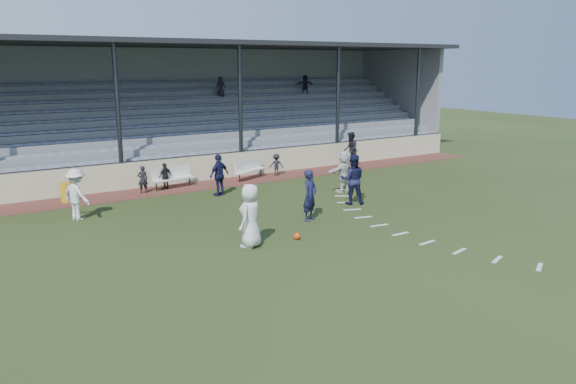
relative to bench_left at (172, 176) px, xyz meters
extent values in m
plane|color=#273515|center=(1.03, -10.71, -0.58)|extent=(90.00, 90.00, 0.00)
cube|color=#532721|center=(1.03, -0.21, -0.57)|extent=(34.00, 2.00, 0.02)
cube|color=beige|center=(1.03, 0.84, 0.02)|extent=(34.00, 0.18, 1.20)
cube|color=silver|center=(0.00, -0.12, -0.13)|extent=(2.04, 0.71, 0.06)
cube|color=silver|center=(0.00, 0.10, 0.12)|extent=(1.98, 0.38, 0.54)
cylinder|color=#2C2F33|center=(-0.84, -0.26, -0.36)|extent=(0.06, 0.06, 0.40)
cylinder|color=#2C2F33|center=(0.84, 0.01, -0.36)|extent=(0.06, 0.06, 0.40)
cube|color=silver|center=(3.92, -0.20, -0.13)|extent=(1.99, 1.18, 0.06)
cube|color=silver|center=(3.92, 0.02, 0.12)|extent=(1.85, 0.87, 0.54)
cylinder|color=#2C2F33|center=(3.14, -0.55, -0.36)|extent=(0.06, 0.06, 0.40)
cylinder|color=#2C2F33|center=(4.69, 0.14, -0.36)|extent=(0.06, 0.06, 0.40)
cylinder|color=#C09216|center=(-4.58, -0.17, -0.17)|extent=(0.49, 0.49, 0.79)
sphere|color=#E2410D|center=(0.64, -9.36, -0.47)|extent=(0.22, 0.22, 0.22)
imported|color=silver|center=(-0.95, -9.19, 0.41)|extent=(1.15, 1.07, 1.98)
imported|color=#141638|center=(2.27, -7.71, 0.34)|extent=(0.80, 0.69, 1.85)
imported|color=#141638|center=(5.09, -6.61, 0.42)|extent=(1.24, 1.17, 2.02)
imported|color=silver|center=(-4.79, -3.16, 0.35)|extent=(1.15, 1.39, 1.88)
imported|color=#141638|center=(1.20, -2.45, 0.31)|extent=(1.13, 0.77, 1.79)
imported|color=silver|center=(6.13, -4.67, 0.33)|extent=(1.77, 1.02, 1.82)
imported|color=black|center=(10.13, -0.15, 0.39)|extent=(1.13, 1.17, 1.90)
imported|color=black|center=(-1.45, -0.32, 0.04)|extent=(0.46, 0.32, 1.20)
imported|color=black|center=(-0.36, -0.13, 0.03)|extent=(0.76, 0.55, 1.20)
imported|color=black|center=(5.48, -0.05, -0.02)|extent=(0.81, 0.66, 1.10)
cube|color=gray|center=(1.03, 1.39, 0.02)|extent=(34.00, 0.80, 1.20)
cube|color=gray|center=(1.03, 1.49, 0.67)|extent=(33.00, 0.28, 0.10)
cube|color=gray|center=(1.03, 2.19, 0.22)|extent=(34.00, 0.80, 1.60)
cube|color=gray|center=(1.03, 2.29, 1.07)|extent=(33.00, 0.28, 0.10)
cube|color=gray|center=(1.03, 2.99, 0.42)|extent=(34.00, 0.80, 2.00)
cube|color=gray|center=(1.03, 3.09, 1.47)|extent=(33.00, 0.28, 0.10)
cube|color=gray|center=(1.03, 3.79, 0.62)|extent=(34.00, 0.80, 2.40)
cube|color=gray|center=(1.03, 3.89, 1.87)|extent=(33.00, 0.28, 0.10)
cube|color=gray|center=(1.03, 4.59, 0.82)|extent=(34.00, 0.80, 2.80)
cube|color=gray|center=(1.03, 4.69, 2.27)|extent=(33.00, 0.28, 0.10)
cube|color=gray|center=(1.03, 5.39, 1.02)|extent=(34.00, 0.80, 3.20)
cube|color=gray|center=(1.03, 5.49, 2.67)|extent=(33.00, 0.28, 0.10)
cube|color=gray|center=(1.03, 6.19, 1.22)|extent=(34.00, 0.80, 3.60)
cube|color=gray|center=(1.03, 6.29, 3.07)|extent=(33.00, 0.28, 0.10)
cube|color=gray|center=(1.03, 6.99, 1.42)|extent=(34.00, 0.80, 4.00)
cube|color=gray|center=(1.03, 7.09, 3.47)|extent=(33.00, 0.28, 0.10)
cube|color=gray|center=(1.03, 7.79, 1.62)|extent=(34.00, 0.80, 4.40)
cube|color=gray|center=(1.03, 7.89, 3.87)|extent=(33.00, 0.28, 0.10)
cube|color=gray|center=(1.03, 8.39, 2.62)|extent=(34.00, 0.40, 6.40)
cube|color=gray|center=(17.88, 4.79, 2.62)|extent=(0.30, 7.80, 6.40)
cube|color=black|center=(1.03, 4.49, 5.92)|extent=(34.60, 9.00, 0.22)
cylinder|color=#2C2F33|center=(-1.97, 0.94, 2.67)|extent=(0.20, 0.20, 6.50)
cylinder|color=#2C2F33|center=(4.03, 0.94, 2.67)|extent=(0.20, 0.20, 6.50)
cylinder|color=#2C2F33|center=(10.03, 0.94, 2.67)|extent=(0.20, 0.20, 6.50)
cylinder|color=#2C2F33|center=(16.03, 0.94, 2.67)|extent=(0.20, 0.20, 6.50)
cylinder|color=#2C2F33|center=(1.03, 0.84, 0.67)|extent=(34.00, 0.05, 0.05)
imported|color=black|center=(5.52, 6.23, 3.60)|extent=(0.66, 0.52, 1.18)
imported|color=black|center=(11.43, 6.23, 3.62)|extent=(1.18, 0.74, 1.21)
cube|color=silver|center=(7.15, -3.70, -0.58)|extent=(0.54, 0.61, 0.01)
cube|color=silver|center=(6.32, -4.48, -0.58)|extent=(0.59, 0.56, 0.01)
cube|color=silver|center=(5.60, -5.36, -0.58)|extent=(0.64, 0.51, 0.01)
cube|color=silver|center=(4.99, -6.33, -0.58)|extent=(0.67, 0.44, 0.01)
cube|color=silver|center=(4.51, -7.36, -0.58)|extent=(0.70, 0.37, 0.01)
cube|color=silver|center=(4.16, -8.45, -0.58)|extent=(0.71, 0.29, 0.01)
cube|color=silver|center=(3.95, -9.57, -0.58)|extent=(0.71, 0.21, 0.01)
cube|color=silver|center=(3.88, -10.71, -0.58)|extent=(0.70, 0.12, 0.01)
cube|color=silver|center=(3.95, -11.84, -0.58)|extent=(0.71, 0.21, 0.01)
cube|color=silver|center=(4.16, -12.96, -0.58)|extent=(0.71, 0.29, 0.01)
cube|color=silver|center=(4.51, -14.05, -0.58)|extent=(0.70, 0.37, 0.01)
cube|color=silver|center=(4.99, -15.08, -0.58)|extent=(0.67, 0.44, 0.01)
camera|label=1|loc=(-8.82, -23.82, 4.99)|focal=35.00mm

